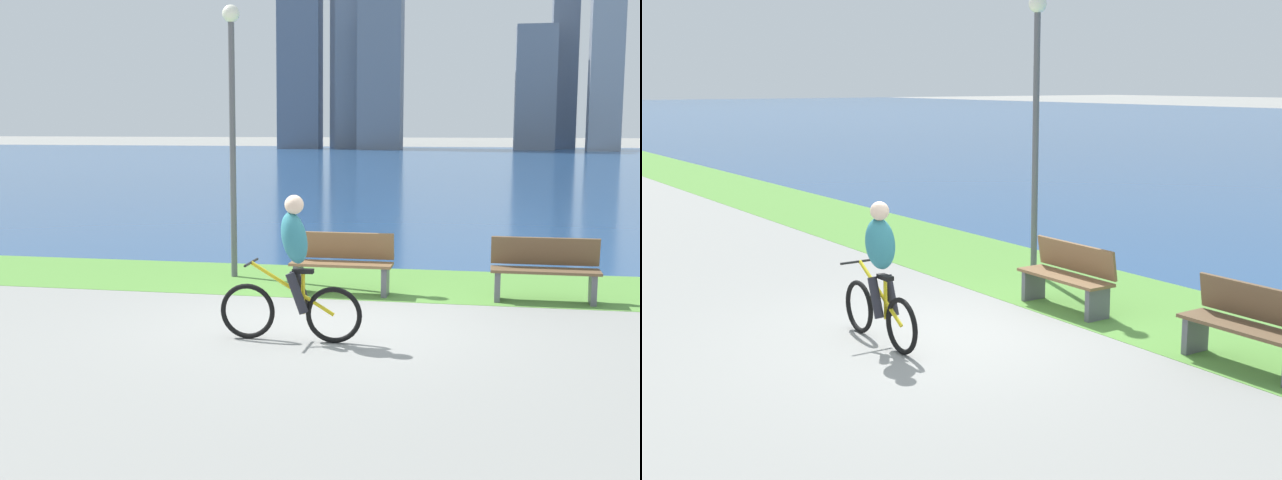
{
  "view_description": "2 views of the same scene",
  "coord_description": "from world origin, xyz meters",
  "views": [
    {
      "loc": [
        2.02,
        -10.04,
        2.49
      ],
      "look_at": [
        -0.01,
        0.06,
        1.08
      ],
      "focal_mm": 47.56,
      "sensor_mm": 36.0,
      "label": 1
    },
    {
      "loc": [
        8.27,
        -5.39,
        3.03
      ],
      "look_at": [
        -0.27,
        0.49,
        1.1
      ],
      "focal_mm": 47.44,
      "sensor_mm": 36.0,
      "label": 2
    }
  ],
  "objects": [
    {
      "name": "ground_plane",
      "position": [
        0.0,
        0.0,
        0.0
      ],
      "size": [
        300.0,
        300.0,
        0.0
      ],
      "primitive_type": "plane",
      "color": "gray"
    },
    {
      "name": "lamppost_tall",
      "position": [
        -2.07,
        3.14,
        2.81
      ],
      "size": [
        0.28,
        0.28,
        4.36
      ],
      "color": "#595960",
      "rests_on": "ground"
    },
    {
      "name": "bench_far_along_path",
      "position": [
        -0.09,
        2.11,
        0.45
      ],
      "size": [
        1.5,
        0.47,
        0.9
      ],
      "color": "brown",
      "rests_on": "ground"
    },
    {
      "name": "bench_near_path",
      "position": [
        2.81,
        2.11,
        0.45
      ],
      "size": [
        1.5,
        0.47,
        0.9
      ],
      "color": "brown",
      "rests_on": "ground"
    },
    {
      "name": "bay_water_surface",
      "position": [
        0.0,
        44.38,
        0.0
      ],
      "size": [
        300.0,
        79.97,
        0.0
      ],
      "primitive_type": "cube",
      "color": "navy",
      "rests_on": "ground"
    },
    {
      "name": "city_skyline_far_shore",
      "position": [
        -0.61,
        75.27,
        10.2
      ],
      "size": [
        44.03,
        11.07,
        27.28
      ],
      "color": "slate",
      "rests_on": "ground"
    },
    {
      "name": "grass_strip_bayside",
      "position": [
        0.0,
        3.02,
        0.0
      ],
      "size": [
        120.0,
        2.75,
        0.01
      ],
      "primitive_type": "cube",
      "color": "#59933D",
      "rests_on": "ground"
    },
    {
      "name": "cyclist_lead",
      "position": [
        -0.16,
        -0.74,
        0.84
      ],
      "size": [
        1.68,
        0.52,
        1.69
      ],
      "color": "black",
      "rests_on": "ground"
    }
  ]
}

